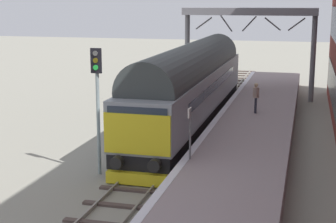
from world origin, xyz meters
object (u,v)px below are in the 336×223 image
(signal_post_near, at_px, (97,95))
(diesel_locomotive, at_px, (191,84))
(waiting_passenger, at_px, (256,95))
(platform_number_sign, at_px, (190,126))

(signal_post_near, bearing_deg, diesel_locomotive, 77.68)
(diesel_locomotive, distance_m, waiting_passenger, 3.58)
(signal_post_near, relative_size, platform_number_sign, 2.58)
(diesel_locomotive, relative_size, waiting_passenger, 12.09)
(waiting_passenger, bearing_deg, platform_number_sign, 163.79)
(diesel_locomotive, bearing_deg, waiting_passenger, 2.60)
(platform_number_sign, bearing_deg, waiting_passenger, 80.06)
(signal_post_near, xyz_separation_m, waiting_passenger, (5.47, 8.98, -1.29))
(diesel_locomotive, bearing_deg, signal_post_near, -102.32)
(platform_number_sign, xyz_separation_m, waiting_passenger, (1.62, 9.23, -0.34))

